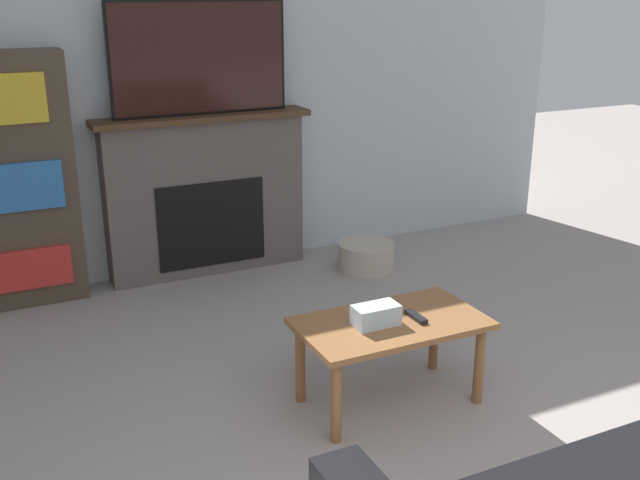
{
  "coord_description": "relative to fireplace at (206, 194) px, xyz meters",
  "views": [
    {
      "loc": [
        -1.54,
        -0.44,
        1.98
      ],
      "look_at": [
        0.03,
        2.82,
        0.74
      ],
      "focal_mm": 42.0,
      "sensor_mm": 36.0,
      "label": 1
    }
  ],
  "objects": [
    {
      "name": "wall_back",
      "position": [
        0.06,
        0.14,
        0.78
      ],
      "size": [
        5.96,
        0.06,
        2.7
      ],
      "color": "silver",
      "rests_on": "ground_plane"
    },
    {
      "name": "bookshelf",
      "position": [
        -1.23,
        -0.02,
        0.23
      ],
      "size": [
        0.71,
        0.29,
        1.61
      ],
      "color": "#4C3D2D",
      "rests_on": "ground_plane"
    },
    {
      "name": "coffee_table",
      "position": [
        0.25,
        -2.13,
        -0.2
      ],
      "size": [
        0.91,
        0.51,
        0.44
      ],
      "color": "brown",
      "rests_on": "ground_plane"
    },
    {
      "name": "tv",
      "position": [
        0.0,
        -0.02,
        0.94
      ],
      "size": [
        1.21,
        0.03,
        0.75
      ],
      "color": "black",
      "rests_on": "fireplace"
    },
    {
      "name": "storage_basket",
      "position": [
        1.05,
        -0.47,
        -0.48
      ],
      "size": [
        0.41,
        0.41,
        0.2
      ],
      "color": "#BCB29E",
      "rests_on": "ground_plane"
    },
    {
      "name": "remote_control",
      "position": [
        0.37,
        -2.17,
        -0.12
      ],
      "size": [
        0.04,
        0.15,
        0.02
      ],
      "color": "black",
      "rests_on": "coffee_table"
    },
    {
      "name": "tissue_box",
      "position": [
        0.16,
        -2.14,
        -0.08
      ],
      "size": [
        0.22,
        0.12,
        0.1
      ],
      "color": "silver",
      "rests_on": "coffee_table"
    },
    {
      "name": "fireplace",
      "position": [
        0.0,
        0.0,
        0.0
      ],
      "size": [
        1.5,
        0.28,
        1.14
      ],
      "color": "#605651",
      "rests_on": "ground_plane"
    }
  ]
}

